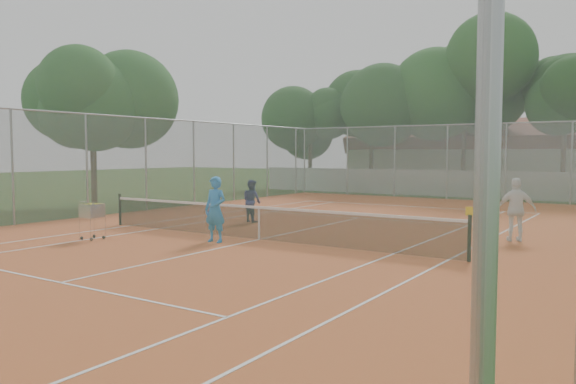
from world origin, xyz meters
The scene contains 12 objects.
ground centered at (0.00, 0.00, 0.00)m, with size 120.00×120.00×0.00m, color #1B350E.
court_pad centered at (0.00, 0.00, 0.01)m, with size 18.00×34.00×0.02m, color #BE5324.
court_lines centered at (0.00, 0.00, 0.02)m, with size 10.98×23.78×0.01m, color white.
tennis_net centered at (0.00, 0.00, 0.51)m, with size 11.88×0.10×0.98m, color black.
perimeter_fence centered at (0.00, 0.00, 2.00)m, with size 18.00×34.00×4.00m, color slate.
boundary_wall centered at (0.00, 19.00, 0.75)m, with size 26.00×0.30×1.50m, color silver.
clubhouse centered at (-2.00, 29.00, 2.20)m, with size 16.40×9.00×4.40m, color beige.
tropical_trees centered at (0.00, 22.00, 5.00)m, with size 29.00×19.00×10.00m, color black.
player_near centered at (-0.75, -1.02, 0.93)m, with size 0.67×0.44×1.83m, color blue.
player_far_left centered at (-2.67, 3.18, 0.78)m, with size 0.74×0.58×1.52m, color #1B1C52.
player_far_right centered at (6.18, 3.76, 0.91)m, with size 1.04×0.44×1.78m, color white.
ball_hopper centered at (-3.95, -2.65, 0.59)m, with size 0.55×0.55×1.13m, color silver.
Camera 1 is at (9.45, -12.82, 2.50)m, focal length 35.00 mm.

